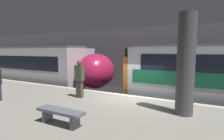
{
  "coord_description": "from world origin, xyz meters",
  "views": [
    {
      "loc": [
        2.9,
        -7.68,
        3.17
      ],
      "look_at": [
        -1.6,
        0.85,
        2.12
      ],
      "focal_mm": 28.0,
      "sensor_mm": 36.0,
      "label": 1
    }
  ],
  "objects_px": {
    "person_waiting": "(79,78)",
    "train_modern": "(7,66)",
    "platform_bench": "(60,113)",
    "support_pillar_near": "(186,65)"
  },
  "relations": [
    {
      "from": "train_modern",
      "to": "person_waiting",
      "type": "relative_size",
      "value": 12.55
    },
    {
      "from": "train_modern",
      "to": "support_pillar_near",
      "type": "bearing_deg",
      "value": -13.15
    },
    {
      "from": "train_modern",
      "to": "person_waiting",
      "type": "xyz_separation_m",
      "value": [
        11.32,
        -3.6,
        0.16
      ]
    },
    {
      "from": "person_waiting",
      "to": "support_pillar_near",
      "type": "bearing_deg",
      "value": -0.92
    },
    {
      "from": "support_pillar_near",
      "to": "platform_bench",
      "type": "relative_size",
      "value": 2.22
    },
    {
      "from": "support_pillar_near",
      "to": "train_modern",
      "type": "height_order",
      "value": "support_pillar_near"
    },
    {
      "from": "person_waiting",
      "to": "train_modern",
      "type": "bearing_deg",
      "value": 162.34
    },
    {
      "from": "train_modern",
      "to": "platform_bench",
      "type": "relative_size",
      "value": 14.27
    },
    {
      "from": "train_modern",
      "to": "platform_bench",
      "type": "xyz_separation_m",
      "value": [
        12.7,
        -6.23,
        -0.4
      ]
    },
    {
      "from": "train_modern",
      "to": "platform_bench",
      "type": "height_order",
      "value": "train_modern"
    }
  ]
}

